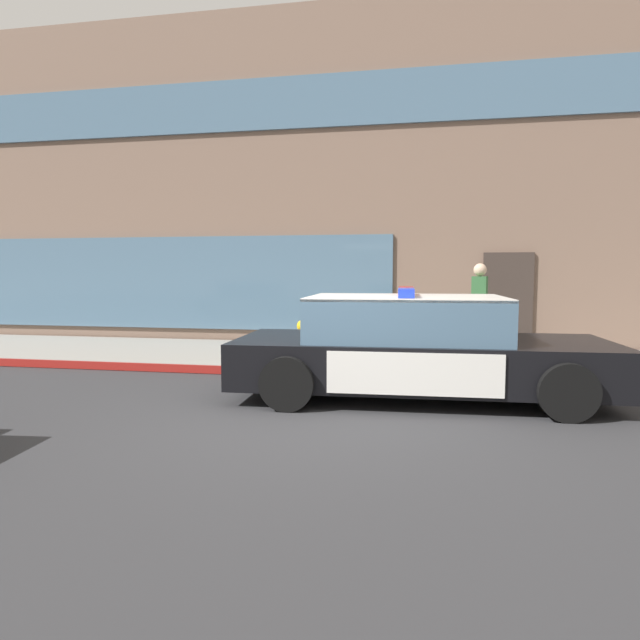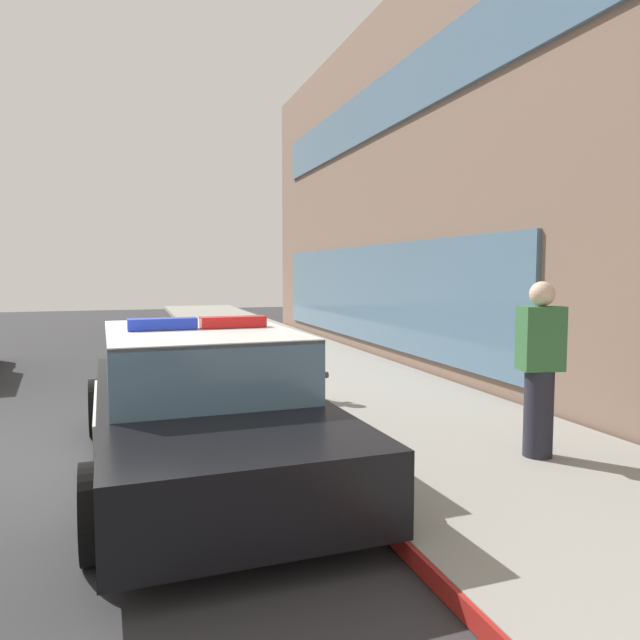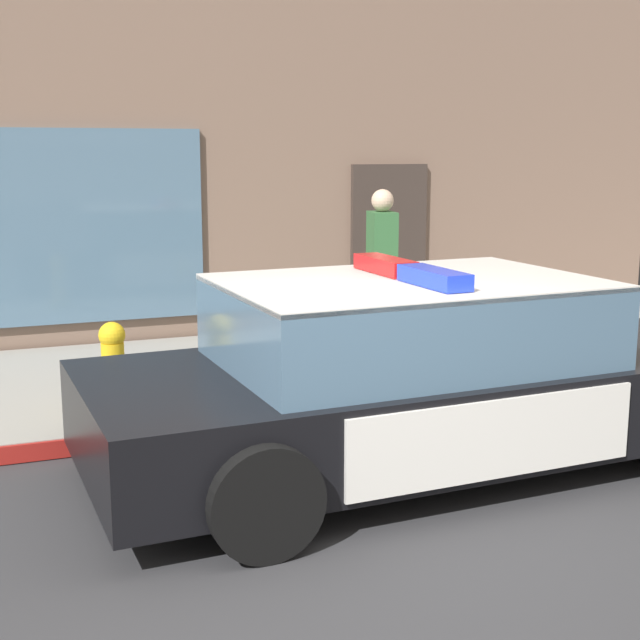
# 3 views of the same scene
# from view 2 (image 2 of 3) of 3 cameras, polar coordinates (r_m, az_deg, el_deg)

# --- Properties ---
(ground) EXTENTS (48.00, 48.00, 0.00)m
(ground) POSITION_cam_2_polar(r_m,az_deg,el_deg) (7.41, -23.41, -11.00)
(ground) COLOR #303033
(sidewalk) EXTENTS (48.00, 3.26, 0.15)m
(sidewalk) POSITION_cam_2_polar(r_m,az_deg,el_deg) (8.10, 7.50, -8.76)
(sidewalk) COLOR gray
(sidewalk) RESTS_ON ground
(curb_red_paint) EXTENTS (28.80, 0.04, 0.14)m
(curb_red_paint) POSITION_cam_2_polar(r_m,az_deg,el_deg) (7.56, -4.01, -9.72)
(curb_red_paint) COLOR maroon
(curb_red_paint) RESTS_ON ground
(storefront_building) EXTENTS (19.71, 9.69, 7.41)m
(storefront_building) POSITION_cam_2_polar(r_m,az_deg,el_deg) (14.16, 27.05, 11.32)
(storefront_building) COLOR #7A6051
(storefront_building) RESTS_ON ground
(police_cruiser) EXTENTS (5.02, 2.31, 1.49)m
(police_cruiser) POSITION_cam_2_polar(r_m,az_deg,el_deg) (6.07, -11.23, -7.53)
(police_cruiser) COLOR black
(police_cruiser) RESTS_ON ground
(fire_hydrant) EXTENTS (0.34, 0.39, 0.73)m
(fire_hydrant) POSITION_cam_2_polar(r_m,az_deg,el_deg) (8.35, -0.51, -5.31)
(fire_hydrant) COLOR gold
(fire_hydrant) RESTS_ON sidewalk
(pedestrian_on_sidewalk) EXTENTS (0.33, 0.44, 1.71)m
(pedestrian_on_sidewalk) POSITION_cam_2_polar(r_m,az_deg,el_deg) (6.16, 20.26, -4.40)
(pedestrian_on_sidewalk) COLOR #23232D
(pedestrian_on_sidewalk) RESTS_ON sidewalk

